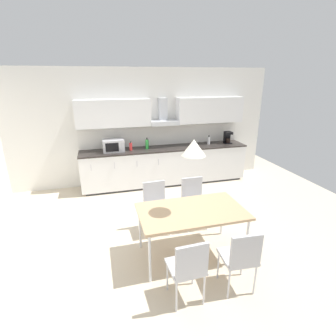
# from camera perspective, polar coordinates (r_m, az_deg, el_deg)

# --- Properties ---
(ground_plane) EXTENTS (8.62, 7.83, 0.02)m
(ground_plane) POSITION_cam_1_polar(r_m,az_deg,el_deg) (4.55, -1.86, -15.02)
(ground_plane) COLOR beige
(wall_back) EXTENTS (6.90, 0.10, 2.76)m
(wall_back) POSITION_cam_1_polar(r_m,az_deg,el_deg) (6.48, -7.58, 8.74)
(wall_back) COLOR silver
(wall_back) RESTS_ON ground_plane
(kitchen_counter) EXTENTS (4.04, 0.67, 0.92)m
(kitchen_counter) POSITION_cam_1_polar(r_m,az_deg,el_deg) (6.49, -0.55, 0.56)
(kitchen_counter) COLOR #333333
(kitchen_counter) RESTS_ON ground_plane
(backsplash_tile) EXTENTS (4.02, 0.02, 0.47)m
(backsplash_tile) POSITION_cam_1_polar(r_m,az_deg,el_deg) (6.59, -1.26, 7.10)
(backsplash_tile) COLOR silver
(backsplash_tile) RESTS_ON kitchen_counter
(upper_wall_cabinets) EXTENTS (4.02, 0.40, 0.61)m
(upper_wall_cabinets) POSITION_cam_1_polar(r_m,az_deg,el_deg) (6.34, -0.95, 12.12)
(upper_wall_cabinets) COLOR silver
(microwave) EXTENTS (0.48, 0.35, 0.28)m
(microwave) POSITION_cam_1_polar(r_m,az_deg,el_deg) (6.13, -11.79, 4.84)
(microwave) COLOR #ADADB2
(microwave) RESTS_ON kitchen_counter
(coffee_maker) EXTENTS (0.18, 0.19, 0.30)m
(coffee_maker) POSITION_cam_1_polar(r_m,az_deg,el_deg) (6.94, 12.83, 6.52)
(coffee_maker) COLOR black
(coffee_maker) RESTS_ON kitchen_counter
(bottle_green) EXTENTS (0.08, 0.08, 0.27)m
(bottle_green) POSITION_cam_1_polar(r_m,az_deg,el_deg) (6.25, -4.58, 5.22)
(bottle_green) COLOR green
(bottle_green) RESTS_ON kitchen_counter
(bottle_white) EXTENTS (0.07, 0.07, 0.23)m
(bottle_white) POSITION_cam_1_polar(r_m,az_deg,el_deg) (6.75, 8.86, 5.96)
(bottle_white) COLOR white
(bottle_white) RESTS_ON kitchen_counter
(bottle_red) EXTENTS (0.07, 0.07, 0.21)m
(bottle_red) POSITION_cam_1_polar(r_m,az_deg,el_deg) (6.17, -8.11, 4.67)
(bottle_red) COLOR red
(bottle_red) RESTS_ON kitchen_counter
(dining_table) EXTENTS (1.51, 0.88, 0.76)m
(dining_table) POSITION_cam_1_polar(r_m,az_deg,el_deg) (3.81, 5.16, -9.74)
(dining_table) COLOR tan
(dining_table) RESTS_ON ground_plane
(chair_near_left) EXTENTS (0.42, 0.42, 0.87)m
(chair_near_left) POSITION_cam_1_polar(r_m,az_deg,el_deg) (3.18, 4.44, -20.39)
(chair_near_left) COLOR #B2B2B7
(chair_near_left) RESTS_ON ground_plane
(chair_far_left) EXTENTS (0.42, 0.42, 0.87)m
(chair_far_left) POSITION_cam_1_polar(r_m,az_deg,el_deg) (4.50, -2.70, -7.38)
(chair_far_left) COLOR #B2B2B7
(chair_far_left) RESTS_ON ground_plane
(chair_far_right) EXTENTS (0.41, 0.41, 0.87)m
(chair_far_right) POSITION_cam_1_polar(r_m,az_deg,el_deg) (4.68, 5.54, -6.36)
(chair_far_right) COLOR #B2B2B7
(chair_far_right) RESTS_ON ground_plane
(chair_near_right) EXTENTS (0.43, 0.43, 0.87)m
(chair_near_right) POSITION_cam_1_polar(r_m,az_deg,el_deg) (3.42, 15.63, -17.84)
(chair_near_right) COLOR #B2B2B7
(chair_near_right) RESTS_ON ground_plane
(pendant_lamp) EXTENTS (0.32, 0.32, 0.22)m
(pendant_lamp) POSITION_cam_1_polar(r_m,az_deg,el_deg) (3.44, 5.64, 4.46)
(pendant_lamp) COLOR silver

